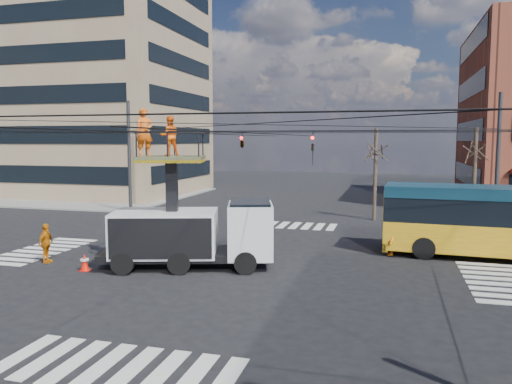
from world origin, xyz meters
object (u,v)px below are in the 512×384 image
object	(u,v)px
utility_truck	(192,218)
worker_ground	(46,243)
flagger	(390,235)
traffic_cone	(85,262)

from	to	relation	value
utility_truck	worker_ground	size ratio (longest dim) A/B	4.33
flagger	worker_ground	bearing A→B (deg)	-77.05
utility_truck	worker_ground	distance (m)	6.52
utility_truck	worker_ground	bearing A→B (deg)	172.40
flagger	traffic_cone	bearing A→B (deg)	-70.65
traffic_cone	worker_ground	bearing A→B (deg)	163.33
traffic_cone	worker_ground	size ratio (longest dim) A/B	0.41
worker_ground	flagger	bearing A→B (deg)	-76.44
traffic_cone	worker_ground	distance (m)	2.51
traffic_cone	utility_truck	bearing A→B (deg)	22.96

